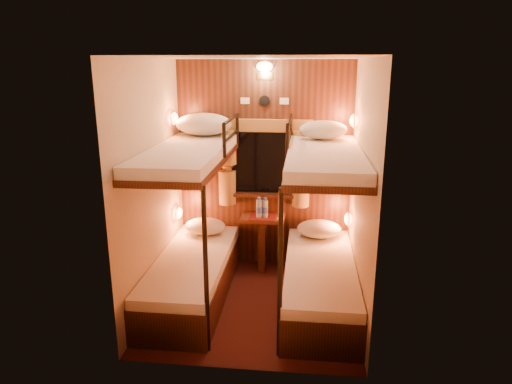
# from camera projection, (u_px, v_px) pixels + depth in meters

# --- Properties ---
(floor) EXTENTS (2.10, 2.10, 0.00)m
(floor) POSITION_uv_depth(u_px,v_px,m) (254.00, 303.00, 4.64)
(floor) COLOR #35170E
(floor) RESTS_ON ground
(ceiling) EXTENTS (2.10, 2.10, 0.00)m
(ceiling) POSITION_uv_depth(u_px,v_px,m) (254.00, 58.00, 3.99)
(ceiling) COLOR silver
(ceiling) RESTS_ON wall_back
(wall_back) EXTENTS (2.40, 0.00, 2.40)m
(wall_back) POSITION_uv_depth(u_px,v_px,m) (264.00, 166.00, 5.32)
(wall_back) COLOR #C6B293
(wall_back) RESTS_ON floor
(wall_front) EXTENTS (2.40, 0.00, 2.40)m
(wall_front) POSITION_uv_depth(u_px,v_px,m) (238.00, 227.00, 3.31)
(wall_front) COLOR #C6B293
(wall_front) RESTS_ON floor
(wall_left) EXTENTS (0.00, 2.40, 2.40)m
(wall_left) POSITION_uv_depth(u_px,v_px,m) (152.00, 186.00, 4.42)
(wall_left) COLOR #C6B293
(wall_left) RESTS_ON floor
(wall_right) EXTENTS (0.00, 2.40, 2.40)m
(wall_right) POSITION_uv_depth(u_px,v_px,m) (362.00, 193.00, 4.21)
(wall_right) COLOR #C6B293
(wall_right) RESTS_ON floor
(back_panel) EXTENTS (2.00, 0.03, 2.40)m
(back_panel) POSITION_uv_depth(u_px,v_px,m) (264.00, 166.00, 5.31)
(back_panel) COLOR black
(back_panel) RESTS_ON floor
(bunk_left) EXTENTS (0.72, 1.90, 1.82)m
(bunk_left) POSITION_uv_depth(u_px,v_px,m) (192.00, 247.00, 4.62)
(bunk_left) COLOR black
(bunk_left) RESTS_ON floor
(bunk_right) EXTENTS (0.72, 1.90, 1.82)m
(bunk_right) POSITION_uv_depth(u_px,v_px,m) (320.00, 252.00, 4.49)
(bunk_right) COLOR black
(bunk_right) RESTS_ON floor
(window) EXTENTS (1.00, 0.12, 0.79)m
(window) POSITION_uv_depth(u_px,v_px,m) (264.00, 168.00, 5.28)
(window) COLOR black
(window) RESTS_ON back_panel
(curtains) EXTENTS (1.10, 0.22, 1.00)m
(curtains) POSITION_uv_depth(u_px,v_px,m) (264.00, 162.00, 5.23)
(curtains) COLOR #9C6A33
(curtains) RESTS_ON back_panel
(back_fixtures) EXTENTS (0.54, 0.09, 0.48)m
(back_fixtures) POSITION_uv_depth(u_px,v_px,m) (265.00, 74.00, 4.99)
(back_fixtures) COLOR black
(back_fixtures) RESTS_ON back_panel
(reading_lamps) EXTENTS (2.00, 0.20, 1.25)m
(reading_lamps) POSITION_uv_depth(u_px,v_px,m) (262.00, 169.00, 4.97)
(reading_lamps) COLOR orange
(reading_lamps) RESTS_ON wall_left
(table) EXTENTS (0.50, 0.34, 0.66)m
(table) POSITION_uv_depth(u_px,v_px,m) (263.00, 235.00, 5.34)
(table) COLOR #501F12
(table) RESTS_ON floor
(bottle_left) EXTENTS (0.07, 0.07, 0.24)m
(bottle_left) POSITION_uv_depth(u_px,v_px,m) (259.00, 209.00, 5.20)
(bottle_left) COLOR #99BFE5
(bottle_left) RESTS_ON table
(bottle_right) EXTENTS (0.07, 0.07, 0.24)m
(bottle_right) POSITION_uv_depth(u_px,v_px,m) (265.00, 209.00, 5.20)
(bottle_right) COLOR #99BFE5
(bottle_right) RESTS_ON table
(sachet_a) EXTENTS (0.08, 0.06, 0.01)m
(sachet_a) POSITION_uv_depth(u_px,v_px,m) (280.00, 219.00, 5.18)
(sachet_a) COLOR silver
(sachet_a) RESTS_ON table
(sachet_b) EXTENTS (0.08, 0.06, 0.01)m
(sachet_b) POSITION_uv_depth(u_px,v_px,m) (265.00, 214.00, 5.32)
(sachet_b) COLOR silver
(sachet_b) RESTS_ON table
(pillow_lower_left) EXTENTS (0.47, 0.33, 0.18)m
(pillow_lower_left) POSITION_uv_depth(u_px,v_px,m) (205.00, 226.00, 5.24)
(pillow_lower_left) COLOR silver
(pillow_lower_left) RESTS_ON bunk_left
(pillow_lower_right) EXTENTS (0.50, 0.35, 0.19)m
(pillow_lower_right) POSITION_uv_depth(u_px,v_px,m) (319.00, 229.00, 5.14)
(pillow_lower_right) COLOR silver
(pillow_lower_right) RESTS_ON bunk_right
(pillow_upper_left) EXTENTS (0.62, 0.44, 0.24)m
(pillow_upper_left) POSITION_uv_depth(u_px,v_px,m) (204.00, 124.00, 5.00)
(pillow_upper_left) COLOR silver
(pillow_upper_left) RESTS_ON bunk_left
(pillow_upper_right) EXTENTS (0.50, 0.35, 0.19)m
(pillow_upper_right) POSITION_uv_depth(u_px,v_px,m) (323.00, 130.00, 4.76)
(pillow_upper_right) COLOR silver
(pillow_upper_right) RESTS_ON bunk_right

